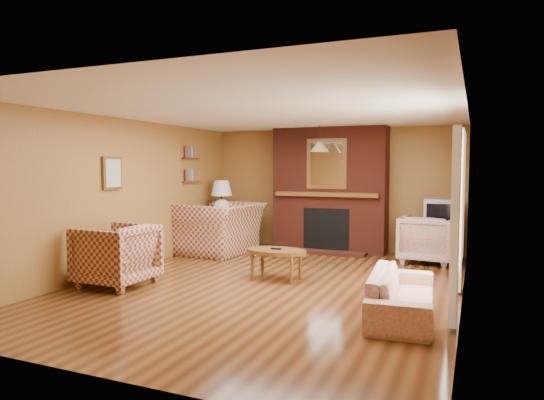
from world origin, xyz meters
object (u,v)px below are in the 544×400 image
at_px(plaid_loveseat, 221,228).
at_px(coffee_table, 276,253).
at_px(plaid_armchair, 116,255).
at_px(floral_sofa, 402,294).
at_px(floral_armchair, 427,239).
at_px(side_table, 222,232).
at_px(fireplace, 330,190).
at_px(tv_stand, 439,243).
at_px(crt_tv, 440,213).
at_px(table_lamp, 222,196).

distance_m(plaid_loveseat, coffee_table, 2.46).
distance_m(plaid_armchair, coffee_table, 2.25).
relative_size(floral_sofa, coffee_table, 1.88).
xyz_separation_m(floral_armchair, side_table, (-3.98, -0.05, -0.08)).
xyz_separation_m(fireplace, coffee_table, (-0.02, -2.68, -0.79)).
bearing_deg(side_table, tv_stand, 4.82).
relative_size(floral_sofa, side_table, 2.59).
bearing_deg(side_table, plaid_armchair, -87.40).
distance_m(fireplace, crt_tv, 2.09).
bearing_deg(crt_tv, floral_sofa, -92.45).
xyz_separation_m(plaid_loveseat, table_lamp, (-0.25, 0.50, 0.57)).
bearing_deg(table_lamp, floral_sofa, -38.35).
height_order(floral_armchair, coffee_table, floral_armchair).
distance_m(floral_sofa, coffee_table, 2.18).
bearing_deg(side_table, crt_tv, 4.74).
xyz_separation_m(plaid_armchair, coffee_table, (1.93, 1.16, -0.03)).
xyz_separation_m(floral_sofa, table_lamp, (-4.00, 3.16, 0.80)).
relative_size(side_table, tv_stand, 1.09).
relative_size(plaid_loveseat, side_table, 2.24).
relative_size(plaid_loveseat, plaid_armchair, 1.56).
bearing_deg(plaid_armchair, fireplace, 153.96).
bearing_deg(plaid_armchair, floral_sofa, 92.92).
height_order(plaid_loveseat, coffee_table, plaid_loveseat).
bearing_deg(table_lamp, floral_armchair, 0.67).
bearing_deg(plaid_armchair, tv_stand, 133.29).
height_order(fireplace, tv_stand, fireplace).
xyz_separation_m(coffee_table, crt_tv, (2.07, 2.49, 0.45)).
xyz_separation_m(coffee_table, table_lamp, (-2.08, 2.14, 0.66)).
distance_m(plaid_armchair, side_table, 3.30).
bearing_deg(floral_sofa, plaid_loveseat, 50.02).
relative_size(fireplace, floral_sofa, 1.42).
bearing_deg(floral_armchair, coffee_table, 54.28).
relative_size(plaid_armchair, floral_sofa, 0.55).
bearing_deg(plaid_loveseat, tv_stand, 105.97).
xyz_separation_m(plaid_armchair, floral_armchair, (3.83, 3.35, -0.02)).
height_order(plaid_loveseat, plaid_armchair, plaid_loveseat).
relative_size(coffee_table, crt_tv, 1.65).
height_order(plaid_loveseat, tv_stand, plaid_loveseat).
distance_m(coffee_table, tv_stand, 3.24).
relative_size(side_table, crt_tv, 1.20).
bearing_deg(plaid_loveseat, fireplace, 122.90).
xyz_separation_m(plaid_armchair, floral_sofa, (3.85, 0.14, -0.18)).
bearing_deg(coffee_table, floral_armchair, 48.96).
height_order(plaid_loveseat, side_table, plaid_loveseat).
bearing_deg(coffee_table, table_lamp, 134.10).
bearing_deg(side_table, coffee_table, -45.90).
height_order(plaid_armchair, tv_stand, plaid_armchair).
xyz_separation_m(plaid_armchair, side_table, (-0.15, 3.30, -0.10)).
bearing_deg(table_lamp, side_table, 0.00).
bearing_deg(table_lamp, plaid_loveseat, -63.49).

